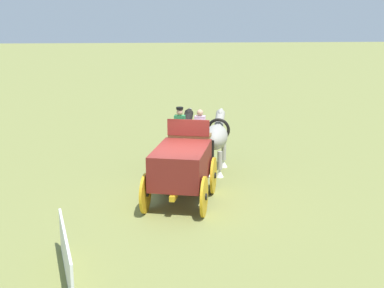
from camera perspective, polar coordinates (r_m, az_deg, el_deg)
ground_plane at (r=16.65m, az=-1.18°, el=-6.42°), size 220.00×220.00×0.00m
show_wagon at (r=16.42m, az=-1.10°, el=-2.22°), size 5.70×2.68×2.80m
draft_horse_near at (r=19.90m, az=-1.04°, el=0.79°), size 2.90×1.34×2.14m
draft_horse_off at (r=19.69m, az=2.68°, el=0.71°), size 2.90×1.37×2.17m
sponsor_banner at (r=12.16m, az=-13.71°, el=-11.91°), size 3.14×0.75×1.10m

